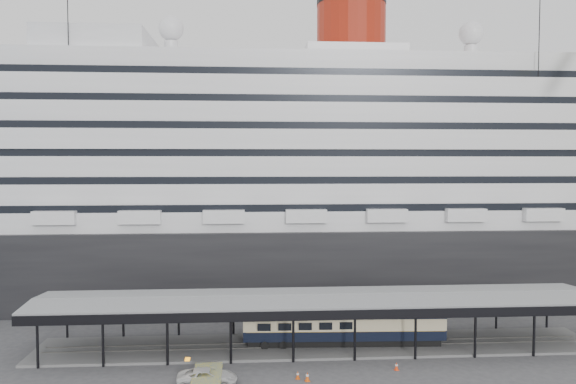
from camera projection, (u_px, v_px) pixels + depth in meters
name	position (u px, v px, depth m)	size (l,w,h in m)	color
ground	(325.00, 365.00, 51.43)	(200.00, 200.00, 0.00)	#3E3E41
cruise_ship	(297.00, 164.00, 82.36)	(130.00, 30.00, 43.90)	black
platform_canopy	(319.00, 324.00, 56.29)	(56.00, 9.18, 5.30)	slate
port_truck	(207.00, 377.00, 46.62)	(2.30, 4.99, 1.39)	silver
pullman_carriage	(344.00, 323.00, 56.46)	(20.24, 3.44, 19.78)	black
traffic_cone_left	(298.00, 375.00, 48.04)	(0.41, 0.41, 0.70)	#D94D0C
traffic_cone_mid	(307.00, 376.00, 47.54)	(0.48, 0.48, 0.81)	#E9510C
traffic_cone_right	(396.00, 366.00, 50.09)	(0.47, 0.47, 0.73)	#FC3A0E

